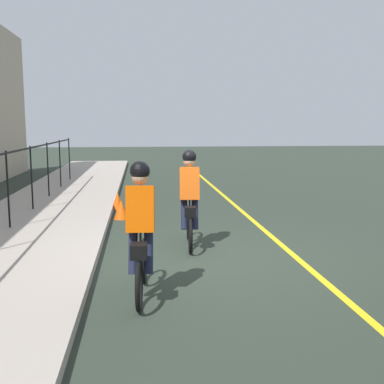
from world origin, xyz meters
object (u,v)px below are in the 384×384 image
object	(u,v)px
traffic_cone_near	(121,209)
traffic_cone_far	(118,201)
cyclist_lead	(141,231)
cyclist_follow	(189,199)

from	to	relation	value
traffic_cone_near	traffic_cone_far	distance (m)	1.33
cyclist_lead	traffic_cone_far	bearing A→B (deg)	9.22
cyclist_follow	traffic_cone_far	xyz separation A→B (m)	(4.14, 1.52, -0.68)
cyclist_lead	cyclist_follow	size ratio (longest dim) A/B	1.00
cyclist_lead	traffic_cone_near	xyz separation A→B (m)	(5.34, 0.47, -0.67)
cyclist_follow	traffic_cone_near	distance (m)	3.21
traffic_cone_near	traffic_cone_far	bearing A→B (deg)	6.40
traffic_cone_far	traffic_cone_near	bearing A→B (deg)	-173.60
cyclist_follow	cyclist_lead	bearing A→B (deg)	164.20
traffic_cone_near	traffic_cone_far	xyz separation A→B (m)	(1.32, 0.15, -0.00)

